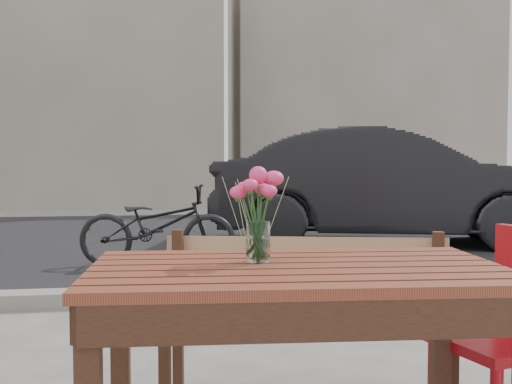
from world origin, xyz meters
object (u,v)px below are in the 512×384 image
at_px(main_vase, 258,203).
at_px(parked_car, 389,186).
at_px(main_table, 297,307).
at_px(bicycle, 157,226).

distance_m(main_vase, parked_car, 6.80).
relative_size(main_vase, parked_car, 0.07).
xyz_separation_m(main_vase, parked_car, (2.73, 6.22, -0.23)).
xyz_separation_m(main_table, main_vase, (-0.11, 0.09, 0.33)).
bearing_deg(main_table, bicycle, 99.10).
relative_size(main_vase, bicycle, 0.19).
bearing_deg(main_vase, bicycle, 94.34).
bearing_deg(parked_car, bicycle, 130.09).
distance_m(main_table, main_vase, 0.36).
bearing_deg(parked_car, main_table, 172.43).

